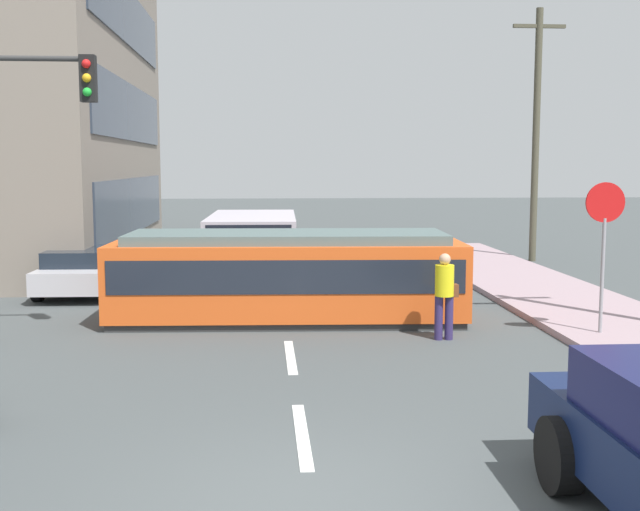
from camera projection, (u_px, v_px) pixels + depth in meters
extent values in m
plane|color=#444A4B|center=(284.00, 314.00, 17.71)|extent=(120.00, 120.00, 0.00)
cube|color=silver|center=(302.00, 435.00, 9.79)|extent=(0.16, 2.40, 0.01)
cube|color=silver|center=(290.00, 357.00, 13.75)|extent=(0.16, 2.40, 0.01)
cube|color=silver|center=(279.00, 279.00, 22.94)|extent=(0.16, 2.40, 0.01)
cube|color=silver|center=(276.00, 256.00, 28.89)|extent=(0.16, 2.40, 0.01)
cube|color=#2D3847|center=(134.00, 205.00, 27.43)|extent=(0.06, 13.08, 1.92)
cube|color=#2D3847|center=(131.00, 113.00, 27.06)|extent=(0.06, 13.08, 1.92)
cube|color=#2D3847|center=(129.00, 17.00, 26.69)|extent=(0.06, 13.08, 1.92)
cube|color=#DC541D|center=(287.00, 278.00, 16.90)|extent=(7.57, 2.82, 1.56)
cube|color=#2D2D2D|center=(288.00, 317.00, 17.00)|extent=(7.42, 2.69, 0.15)
cube|color=#516564|center=(287.00, 237.00, 16.79)|extent=(6.81, 2.42, 0.20)
cube|color=#1E232D|center=(287.00, 269.00, 16.87)|extent=(7.28, 2.85, 0.69)
cube|color=#BBB2BD|center=(253.00, 241.00, 23.34)|extent=(2.65, 5.60, 1.56)
cube|color=black|center=(249.00, 242.00, 20.62)|extent=(2.25, 0.18, 0.93)
cube|color=black|center=(253.00, 232.00, 23.31)|extent=(2.66, 4.77, 0.62)
cylinder|color=black|center=(251.00, 270.00, 21.66)|extent=(2.57, 0.97, 0.90)
cylinder|color=black|center=(255.00, 255.00, 25.17)|extent=(2.57, 0.97, 0.90)
cylinder|color=#302554|center=(439.00, 318.00, 15.05)|extent=(0.16, 0.16, 0.85)
cylinder|color=#302554|center=(449.00, 318.00, 15.07)|extent=(0.16, 0.16, 0.85)
cylinder|color=yellow|center=(445.00, 281.00, 14.98)|extent=(0.36, 0.36, 0.60)
sphere|color=tan|center=(445.00, 259.00, 14.93)|extent=(0.22, 0.22, 0.22)
cube|color=brown|center=(455.00, 290.00, 15.06)|extent=(0.11, 0.20, 0.24)
cylinder|color=black|center=(560.00, 455.00, 8.02)|extent=(0.28, 0.80, 0.80)
cube|color=#BAB8BE|center=(85.00, 273.00, 20.53)|extent=(1.83, 4.18, 0.55)
cube|color=black|center=(83.00, 256.00, 20.33)|extent=(1.64, 2.32, 0.40)
cylinder|color=black|center=(66.00, 274.00, 21.74)|extent=(0.24, 0.65, 0.64)
cylinder|color=black|center=(128.00, 274.00, 21.82)|extent=(0.24, 0.65, 0.64)
cylinder|color=black|center=(38.00, 288.00, 19.29)|extent=(0.24, 0.65, 0.64)
cylinder|color=black|center=(108.00, 288.00, 19.36)|extent=(0.24, 0.65, 0.64)
cylinder|color=gray|center=(602.00, 276.00, 14.98)|extent=(0.07, 0.07, 2.20)
cylinder|color=red|center=(605.00, 202.00, 14.82)|extent=(0.76, 0.04, 0.76)
cylinder|color=#333333|center=(30.00, 58.00, 14.13)|extent=(2.05, 0.10, 0.10)
cube|color=black|center=(88.00, 79.00, 14.25)|extent=(0.28, 0.24, 0.84)
sphere|color=red|center=(86.00, 64.00, 14.09)|extent=(0.16, 0.16, 0.16)
sphere|color=gold|center=(87.00, 78.00, 14.12)|extent=(0.16, 0.16, 0.16)
sphere|color=green|center=(87.00, 92.00, 14.15)|extent=(0.16, 0.16, 0.16)
cylinder|color=#4B4838|center=(536.00, 137.00, 26.87)|extent=(0.24, 0.24, 8.58)
cube|color=#4B4838|center=(539.00, 26.00, 26.45)|extent=(1.80, 0.12, 0.12)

